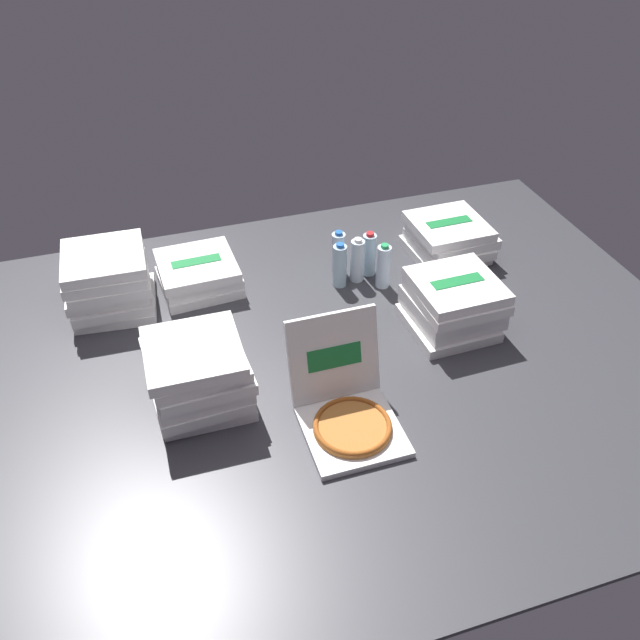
% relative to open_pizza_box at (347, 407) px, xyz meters
% --- Properties ---
extents(ground_plane, '(3.20, 2.40, 0.02)m').
position_rel_open_pizza_box_xyz_m(ground_plane, '(0.05, 0.34, -0.09)').
color(ground_plane, '#38383D').
extents(open_pizza_box, '(0.35, 0.45, 0.37)m').
position_rel_open_pizza_box_xyz_m(open_pizza_box, '(0.00, 0.00, 0.00)').
color(open_pizza_box, white).
rests_on(open_pizza_box, ground_plane).
extents(pizza_stack_right_mid, '(0.38, 0.39, 0.28)m').
position_rel_open_pizza_box_xyz_m(pizza_stack_right_mid, '(-0.50, 0.27, 0.06)').
color(pizza_stack_right_mid, white).
rests_on(pizza_stack_right_mid, ground_plane).
extents(pizza_stack_right_far, '(0.39, 0.38, 0.19)m').
position_rel_open_pizza_box_xyz_m(pizza_stack_right_far, '(0.87, 0.93, 0.02)').
color(pizza_stack_right_far, white).
rests_on(pizza_stack_right_far, ground_plane).
extents(pizza_stack_left_near, '(0.38, 0.38, 0.14)m').
position_rel_open_pizza_box_xyz_m(pizza_stack_left_near, '(-0.37, 1.04, -0.01)').
color(pizza_stack_left_near, white).
rests_on(pizza_stack_left_near, ground_plane).
extents(pizza_stack_left_mid, '(0.40, 0.39, 0.28)m').
position_rel_open_pizza_box_xyz_m(pizza_stack_left_mid, '(-0.78, 0.99, 0.06)').
color(pizza_stack_left_mid, white).
rests_on(pizza_stack_left_mid, ground_plane).
extents(pizza_stack_center_far, '(0.39, 0.38, 0.24)m').
position_rel_open_pizza_box_xyz_m(pizza_stack_center_far, '(0.63, 0.40, 0.04)').
color(pizza_stack_center_far, white).
rests_on(pizza_stack_center_far, ground_plane).
extents(water_bottle_0, '(0.07, 0.07, 0.23)m').
position_rel_open_pizza_box_xyz_m(water_bottle_0, '(0.36, 0.86, 0.03)').
color(water_bottle_0, white).
rests_on(water_bottle_0, ground_plane).
extents(water_bottle_1, '(0.07, 0.07, 0.23)m').
position_rel_open_pizza_box_xyz_m(water_bottle_1, '(0.26, 0.84, 0.03)').
color(water_bottle_1, silver).
rests_on(water_bottle_1, ground_plane).
extents(water_bottle_2, '(0.07, 0.07, 0.23)m').
position_rel_open_pizza_box_xyz_m(water_bottle_2, '(0.43, 0.89, 0.03)').
color(water_bottle_2, silver).
rests_on(water_bottle_2, ground_plane).
extents(water_bottle_3, '(0.07, 0.07, 0.23)m').
position_rel_open_pizza_box_xyz_m(water_bottle_3, '(0.29, 0.94, 0.03)').
color(water_bottle_3, silver).
rests_on(water_bottle_3, ground_plane).
extents(water_bottle_4, '(0.07, 0.07, 0.23)m').
position_rel_open_pizza_box_xyz_m(water_bottle_4, '(0.46, 0.77, 0.03)').
color(water_bottle_4, silver).
rests_on(water_bottle_4, ground_plane).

